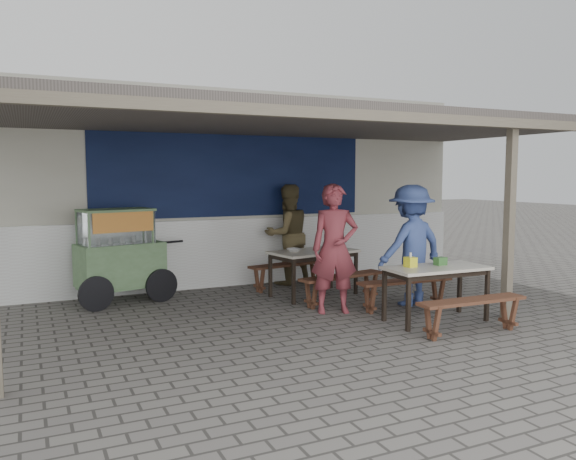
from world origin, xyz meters
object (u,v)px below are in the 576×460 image
(patron_street_side, at_px, (335,249))
(condiment_jar, at_px, (327,245))
(bench_left_street, at_px, (342,282))
(vendor_cart, at_px, (119,252))
(table_right, at_px, (436,272))
(patron_wall_side, at_px, (288,235))
(condiment_bowl, at_px, (294,250))
(bench_left_wall, at_px, (288,269))
(bench_right_wall, at_px, (405,287))
(tissue_box, at_px, (410,262))
(table_left, at_px, (314,255))
(patron_right_table, at_px, (411,245))
(bench_right_street, at_px, (472,308))
(donation_box, at_px, (440,261))

(patron_street_side, xyz_separation_m, condiment_jar, (0.59, 1.29, -0.13))
(bench_left_street, distance_m, vendor_cart, 3.47)
(patron_street_side, height_order, condiment_jar, patron_street_side)
(table_right, height_order, vendor_cart, vendor_cart)
(patron_wall_side, height_order, condiment_bowl, patron_wall_side)
(bench_left_wall, bearing_deg, table_right, -83.54)
(condiment_bowl, bearing_deg, bench_left_street, -56.95)
(table_right, height_order, condiment_jar, condiment_jar)
(bench_right_wall, height_order, patron_street_side, patron_street_side)
(bench_left_street, distance_m, bench_right_wall, 0.97)
(tissue_box, relative_size, condiment_jar, 1.39)
(bench_left_wall, bearing_deg, tissue_box, -89.38)
(table_left, relative_size, bench_left_wall, 0.99)
(table_right, bearing_deg, patron_right_table, 74.24)
(condiment_bowl, bearing_deg, tissue_box, -69.83)
(bench_right_street, xyz_separation_m, condiment_jar, (-0.39, 3.01, 0.46))
(table_right, xyz_separation_m, bench_right_street, (-0.02, -0.71, -0.33))
(bench_right_street, bearing_deg, patron_right_table, 80.78)
(patron_street_side, distance_m, condiment_bowl, 1.18)
(tissue_box, height_order, donation_box, tissue_box)
(table_right, bearing_deg, donation_box, 33.16)
(bench_left_wall, bearing_deg, table_left, -90.00)
(tissue_box, height_order, condiment_bowl, tissue_box)
(bench_right_wall, relative_size, tissue_box, 11.29)
(vendor_cart, bearing_deg, patron_street_side, -48.74)
(vendor_cart, bearing_deg, patron_wall_side, -7.70)
(bench_left_street, bearing_deg, donation_box, -71.92)
(table_right, distance_m, tissue_box, 0.39)
(bench_right_street, xyz_separation_m, bench_right_wall, (0.05, 1.42, 0.00))
(bench_right_wall, distance_m, patron_right_table, 0.69)
(table_right, distance_m, patron_wall_side, 3.32)
(bench_left_wall, distance_m, vendor_cart, 2.87)
(patron_street_side, xyz_separation_m, patron_right_table, (1.30, -0.06, -0.01))
(bench_right_street, xyz_separation_m, vendor_cart, (-3.68, 3.67, 0.46))
(patron_right_table, xyz_separation_m, condiment_jar, (-0.72, 1.35, -0.12))
(table_left, xyz_separation_m, bench_right_street, (0.72, -2.86, -0.33))
(condiment_bowl, bearing_deg, donation_box, -59.74)
(vendor_cart, distance_m, patron_right_table, 4.48)
(bench_left_wall, relative_size, patron_street_side, 0.82)
(patron_street_side, bearing_deg, bench_right_street, -42.88)
(bench_left_street, xyz_separation_m, patron_right_table, (0.92, -0.49, 0.58))
(table_right, distance_m, donation_box, 0.21)
(bench_left_street, bearing_deg, table_right, -77.70)
(bench_right_street, xyz_separation_m, donation_box, (0.16, 0.79, 0.47))
(bench_left_wall, distance_m, patron_street_side, 1.93)
(vendor_cart, distance_m, tissue_box, 4.40)
(bench_left_street, height_order, tissue_box, tissue_box)
(patron_wall_side, bearing_deg, table_right, 98.59)
(vendor_cart, height_order, condiment_jar, vendor_cart)
(patron_street_side, bearing_deg, bench_left_street, 65.88)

